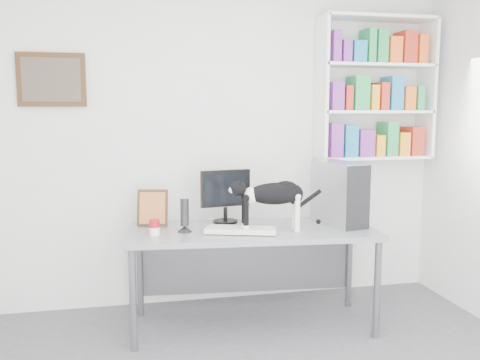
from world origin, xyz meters
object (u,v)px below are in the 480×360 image
(speaker, at_px, (185,215))
(cat, at_px, (273,206))
(soup_can, at_px, (154,228))
(bookshelf, at_px, (375,89))
(pc_tower, at_px, (339,193))
(monitor, at_px, (225,196))
(desk, at_px, (252,278))
(keyboard, at_px, (241,230))
(leaning_print, at_px, (153,207))

(speaker, xyz_separation_m, cat, (0.64, -0.13, 0.06))
(soup_can, bearing_deg, bookshelf, 15.58)
(pc_tower, height_order, soup_can, pc_tower)
(monitor, height_order, pc_tower, pc_tower)
(bookshelf, relative_size, cat, 2.00)
(soup_can, relative_size, cat, 0.18)
(bookshelf, height_order, monitor, bookshelf)
(bookshelf, relative_size, desk, 0.67)
(keyboard, bearing_deg, leaning_print, 166.23)
(pc_tower, relative_size, soup_can, 4.43)
(bookshelf, bearing_deg, desk, -157.77)
(speaker, bearing_deg, cat, -2.98)
(keyboard, xyz_separation_m, cat, (0.24, -0.02, 0.17))
(leaning_print, bearing_deg, monitor, 11.81)
(keyboard, distance_m, speaker, 0.43)
(bookshelf, xyz_separation_m, keyboard, (-1.33, -0.60, -1.06))
(monitor, relative_size, pc_tower, 0.88)
(bookshelf, xyz_separation_m, leaning_print, (-1.95, -0.23, -0.93))
(desk, relative_size, pc_tower, 3.75)
(leaning_print, height_order, cat, cat)
(speaker, bearing_deg, bookshelf, 24.03)
(pc_tower, xyz_separation_m, leaning_print, (-1.43, 0.26, -0.10))
(monitor, bearing_deg, leaning_print, 170.23)
(keyboard, height_order, cat, cat)
(keyboard, xyz_separation_m, pc_tower, (0.81, 0.11, 0.23))
(monitor, xyz_separation_m, leaning_print, (-0.57, 0.01, -0.07))
(desk, bearing_deg, keyboard, -132.85)
(soup_can, bearing_deg, speaker, 14.22)
(pc_tower, height_order, cat, pc_tower)
(bookshelf, bearing_deg, keyboard, -155.76)
(speaker, relative_size, leaning_print, 0.88)
(desk, xyz_separation_m, cat, (0.12, -0.12, 0.58))
(desk, bearing_deg, soup_can, -171.20)
(pc_tower, distance_m, cat, 0.59)
(bookshelf, height_order, keyboard, bookshelf)
(desk, distance_m, pc_tower, 0.94)
(monitor, bearing_deg, pc_tower, -24.69)
(bookshelf, bearing_deg, speaker, -164.24)
(cat, bearing_deg, bookshelf, 32.16)
(desk, bearing_deg, bookshelf, 27.42)
(desk, bearing_deg, pc_tower, 6.23)
(pc_tower, xyz_separation_m, cat, (-0.57, -0.13, -0.06))
(keyboard, height_order, soup_can, soup_can)
(soup_can, bearing_deg, cat, -4.66)
(monitor, bearing_deg, keyboard, -90.88)
(bookshelf, height_order, speaker, bookshelf)
(speaker, distance_m, cat, 0.65)
(speaker, height_order, soup_can, speaker)
(desk, xyz_separation_m, leaning_print, (-0.73, 0.27, 0.53))
(monitor, distance_m, speaker, 0.44)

